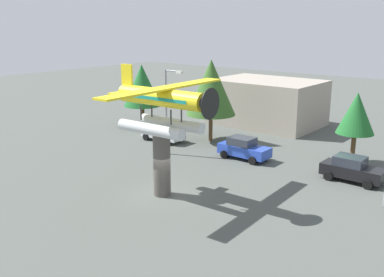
{
  "coord_description": "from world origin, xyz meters",
  "views": [
    {
      "loc": [
        18.3,
        -19.31,
        10.72
      ],
      "look_at": [
        0.0,
        3.0,
        3.11
      ],
      "focal_mm": 41.39,
      "sensor_mm": 36.0,
      "label": 1
    }
  ],
  "objects": [
    {
      "name": "tree_center_back",
      "position": [
        7.02,
        14.22,
        3.98
      ],
      "size": [
        2.87,
        2.87,
        5.6
      ],
      "color": "brown",
      "rests_on": "ground"
    },
    {
      "name": "ground_plane",
      "position": [
        0.0,
        0.0,
        0.0
      ],
      "size": [
        140.0,
        140.0,
        0.0
      ],
      "primitive_type": "plane",
      "color": "#4C514C"
    },
    {
      "name": "display_pedestal",
      "position": [
        0.0,
        0.0,
        2.08
      ],
      "size": [
        1.1,
        1.1,
        4.15
      ],
      "primitive_type": "cylinder",
      "color": "#4C4742",
      "rests_on": "ground"
    },
    {
      "name": "tree_west",
      "position": [
        -14.72,
        12.76,
        4.37
      ],
      "size": [
        3.87,
        3.87,
        6.53
      ],
      "color": "brown",
      "rests_on": "ground"
    },
    {
      "name": "tree_east",
      "position": [
        -5.65,
        12.62,
        5.0
      ],
      "size": [
        4.51,
        4.51,
        7.52
      ],
      "color": "brown",
      "rests_on": "ground"
    },
    {
      "name": "floatplane_monument",
      "position": [
        0.13,
        0.01,
        5.82
      ],
      "size": [
        6.96,
        10.44,
        4.0
      ],
      "rotation": [
        0.0,
        0.0,
        0.05
      ],
      "color": "silver",
      "rests_on": "display_pedestal"
    },
    {
      "name": "car_near_silver",
      "position": [
        -9.13,
        9.78,
        0.88
      ],
      "size": [
        4.2,
        2.02,
        1.76
      ],
      "color": "silver",
      "rests_on": "ground"
    },
    {
      "name": "car_mid_blue",
      "position": [
        -0.21,
        9.83,
        0.88
      ],
      "size": [
        4.2,
        2.02,
        1.76
      ],
      "color": "#2847B7",
      "rests_on": "ground"
    },
    {
      "name": "streetlight_primary",
      "position": [
        -5.72,
        6.89,
        4.16
      ],
      "size": [
        1.84,
        0.28,
        7.08
      ],
      "color": "gray",
      "rests_on": "ground"
    },
    {
      "name": "car_far_black",
      "position": [
        8.45,
        10.18,
        0.88
      ],
      "size": [
        4.2,
        2.02,
        1.76
      ],
      "color": "black",
      "rests_on": "ground"
    },
    {
      "name": "storefront_building",
      "position": [
        -5.18,
        22.0,
        2.4
      ],
      "size": [
        10.91,
        7.84,
        4.8
      ],
      "primitive_type": "cube",
      "color": "#9E9384",
      "rests_on": "ground"
    }
  ]
}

